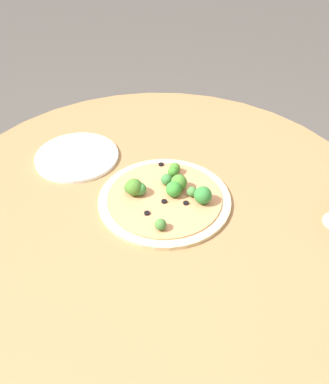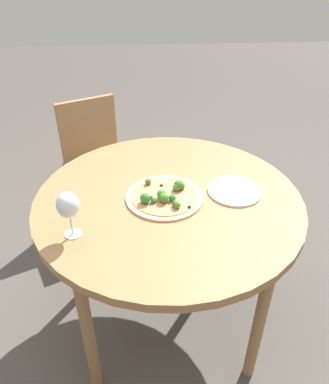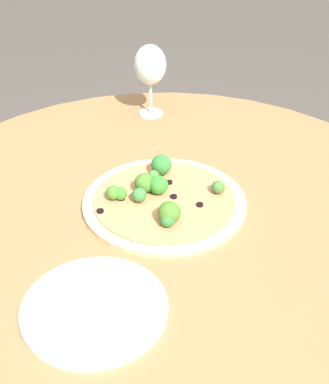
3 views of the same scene
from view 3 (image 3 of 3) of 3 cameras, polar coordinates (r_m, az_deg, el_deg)
name	(u,v)px [view 3 (image 3 of 3)]	position (r m, az deg, el deg)	size (l,w,h in m)	color
dining_table	(164,238)	(1.10, -0.05, -4.90)	(1.13, 1.13, 0.78)	olive
pizza	(163,199)	(1.06, -0.20, -0.73)	(0.33, 0.33, 0.06)	#DBBC89
wine_glass	(150,66)	(1.37, -1.55, 13.27)	(0.08, 0.08, 0.19)	silver
plate_near	(95,308)	(0.86, -7.47, -12.21)	(0.23, 0.23, 0.01)	white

